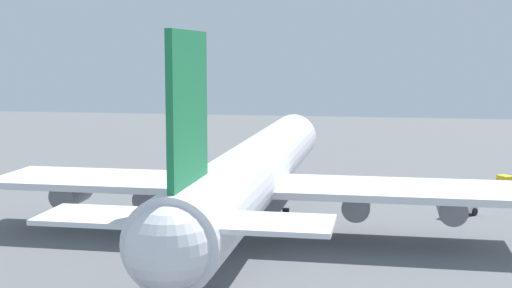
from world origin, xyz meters
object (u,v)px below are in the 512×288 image
baggage_tug (461,206)px  safety_cone_nose (279,176)px  fuel_truck (512,183)px  cargo_airplane (256,172)px

baggage_tug → safety_cone_nose: baggage_tug is taller
baggage_tug → fuel_truck: 18.24m
baggage_tug → fuel_truck: size_ratio=1.11×
cargo_airplane → fuel_truck: cargo_airplane is taller
fuel_truck → cargo_airplane: bearing=130.9°
cargo_airplane → safety_cone_nose: (31.35, 2.19, -5.95)m
cargo_airplane → fuel_truck: size_ratio=15.05×
cargo_airplane → baggage_tug: (10.44, -22.41, -5.10)m
cargo_airplane → safety_cone_nose: 31.98m
fuel_truck → safety_cone_nose: size_ratio=7.27×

